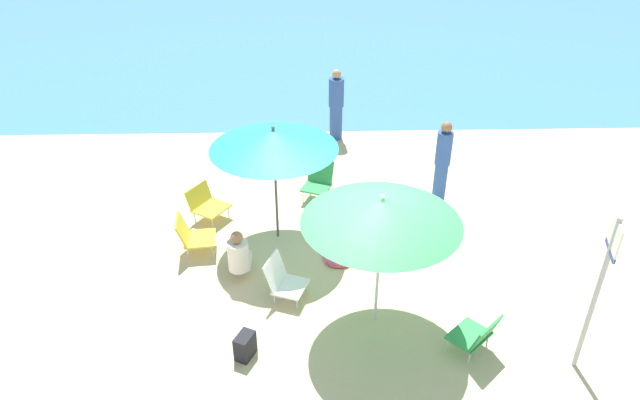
{
  "coord_description": "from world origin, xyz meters",
  "views": [
    {
      "loc": [
        -0.78,
        -6.53,
        5.58
      ],
      "look_at": [
        -0.56,
        1.43,
        0.7
      ],
      "focal_mm": 32.99,
      "sensor_mm": 36.0,
      "label": 1
    }
  ],
  "objects": [
    {
      "name": "ground_plane",
      "position": [
        0.0,
        0.0,
        0.0
      ],
      "size": [
        40.0,
        40.0,
        0.0
      ],
      "primitive_type": "plane",
      "color": "#D3BC8C"
    },
    {
      "name": "sea_water",
      "position": [
        0.0,
        13.51,
        0.0
      ],
      "size": [
        40.0,
        16.0,
        0.01
      ],
      "primitive_type": "cube",
      "color": "teal",
      "rests_on": "ground_plane"
    },
    {
      "name": "umbrella_teal",
      "position": [
        -1.25,
        1.45,
        1.76
      ],
      "size": [
        1.97,
        1.97,
        1.98
      ],
      "color": "#4C4C51",
      "rests_on": "ground_plane"
    },
    {
      "name": "umbrella_green",
      "position": [
        0.13,
        -0.56,
        1.76
      ],
      "size": [
        2.0,
        2.0,
        1.98
      ],
      "color": "silver",
      "rests_on": "ground_plane"
    },
    {
      "name": "beach_chair_a",
      "position": [
        -2.49,
        2.03,
        0.3
      ],
      "size": [
        0.77,
        0.76,
        0.58
      ],
      "rotation": [
        0.0,
        0.0,
        -0.57
      ],
      "color": "gold",
      "rests_on": "ground_plane"
    },
    {
      "name": "beach_chair_b",
      "position": [
        -2.57,
        1.04,
        0.34
      ],
      "size": [
        0.61,
        0.55,
        0.64
      ],
      "rotation": [
        0.0,
        0.0,
        0.1
      ],
      "color": "gold",
      "rests_on": "ground_plane"
    },
    {
      "name": "beach_chair_c",
      "position": [
        -0.56,
        2.67,
        0.36
      ],
      "size": [
        0.63,
        0.68,
        0.69
      ],
      "rotation": [
        0.0,
        0.0,
        -1.96
      ],
      "color": "#33934C",
      "rests_on": "ground_plane"
    },
    {
      "name": "beach_chair_d",
      "position": [
        -1.13,
        -0.05,
        0.31
      ],
      "size": [
        0.65,
        0.63,
        0.64
      ],
      "rotation": [
        0.0,
        0.0,
        -0.36
      ],
      "color": "white",
      "rests_on": "ground_plane"
    },
    {
      "name": "beach_chair_e",
      "position": [
        1.32,
        -1.21,
        0.31
      ],
      "size": [
        0.71,
        0.71,
        0.6
      ],
      "rotation": [
        0.0,
        0.0,
        2.32
      ],
      "color": "#33934C",
      "rests_on": "ground_plane"
    },
    {
      "name": "person_a",
      "position": [
        -1.78,
        0.38,
        0.41
      ],
      "size": [
        0.32,
        0.56,
        0.86
      ],
      "rotation": [
        0.0,
        0.0,
        1.55
      ],
      "color": "silver",
      "rests_on": "ground_plane"
    },
    {
      "name": "person_b",
      "position": [
        -0.11,
        5.16,
        0.78
      ],
      "size": [
        0.32,
        0.32,
        1.55
      ],
      "rotation": [
        0.0,
        0.0,
        4.46
      ],
      "color": "#2D519E",
      "rests_on": "ground_plane"
    },
    {
      "name": "person_c",
      "position": [
        1.57,
        2.36,
        0.82
      ],
      "size": [
        0.27,
        0.27,
        1.61
      ],
      "rotation": [
        0.0,
        0.0,
        5.12
      ],
      "color": "#2D519E",
      "rests_on": "ground_plane"
    },
    {
      "name": "warning_sign",
      "position": [
        2.53,
        -1.45,
        1.41
      ],
      "size": [
        0.14,
        0.43,
        2.19
      ],
      "rotation": [
        0.0,
        0.0,
        -0.26
      ],
      "color": "#ADADB2",
      "rests_on": "ground_plane"
    },
    {
      "name": "swim_ring",
      "position": [
        -0.29,
        0.76,
        0.06
      ],
      "size": [
        0.47,
        0.47,
        0.11
      ],
      "primitive_type": "torus",
      "color": "#E54C7F",
      "rests_on": "ground_plane"
    },
    {
      "name": "beach_bag",
      "position": [
        -1.57,
        -1.18,
        0.17
      ],
      "size": [
        0.29,
        0.33,
        0.34
      ],
      "primitive_type": "cube",
      "rotation": [
        0.0,
        0.0,
        1.12
      ],
      "color": "black",
      "rests_on": "ground_plane"
    }
  ]
}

